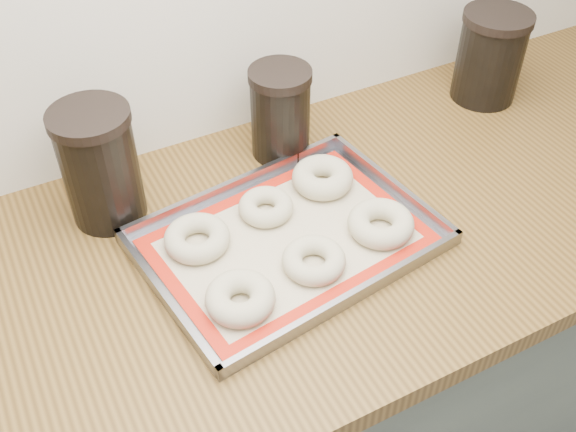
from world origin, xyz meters
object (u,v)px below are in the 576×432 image
baking_tray (288,240)px  bagel_back_right (323,177)px  bagel_front_right (381,223)px  bagel_back_left (197,238)px  canister_right (490,56)px  bagel_front_left (240,298)px  canister_mid (280,113)px  bagel_front_mid (314,260)px  canister_left (100,166)px  bagel_back_mid (266,207)px

baking_tray → bagel_back_right: size_ratio=4.59×
bagel_front_right → bagel_back_left: (-0.28, 0.11, -0.00)m
canister_right → bagel_front_left: bearing=-157.3°
bagel_front_left → bagel_front_right: same height
bagel_front_right → canister_mid: bearing=99.1°
bagel_back_right → canister_mid: (-0.02, 0.13, 0.06)m
baking_tray → bagel_front_mid: (0.01, -0.07, 0.01)m
bagel_back_right → canister_mid: 0.15m
canister_left → canister_right: (0.80, -0.01, -0.01)m
bagel_front_left → bagel_front_mid: (0.13, 0.02, -0.00)m
baking_tray → bagel_back_left: bearing=156.9°
canister_left → bagel_front_left: bearing=-69.4°
bagel_back_mid → bagel_back_right: size_ratio=0.86×
bagel_front_mid → bagel_back_right: 0.20m
bagel_front_right → canister_left: 0.47m
bagel_back_right → canister_right: (0.45, 0.11, 0.07)m
bagel_front_left → bagel_back_right: bearing=37.0°
baking_tray → bagel_front_right: (0.15, -0.05, 0.02)m
bagel_back_mid → bagel_back_left: bearing=-172.4°
bagel_front_left → bagel_back_right: (0.24, 0.18, 0.00)m
canister_right → canister_left: bearing=179.6°
baking_tray → bagel_front_mid: size_ratio=4.98×
canister_right → canister_mid: bearing=177.0°
bagel_front_left → bagel_front_right: bearing=8.0°
bagel_front_mid → bagel_back_right: bearing=56.4°
bagel_back_left → canister_left: canister_left is taller
bagel_front_right → bagel_back_mid: 0.20m
bagel_front_right → bagel_back_right: bearing=100.6°
bagel_front_left → canister_left: bearing=110.6°
bagel_front_right → bagel_back_right: 0.15m
canister_left → canister_right: canister_left is taller
bagel_front_mid → canister_right: (0.56, 0.27, 0.07)m
bagel_front_left → canister_mid: bearing=54.1°
bagel_front_left → canister_mid: (0.23, 0.31, 0.07)m
bagel_back_left → canister_mid: size_ratio=0.61×
baking_tray → bagel_back_mid: 0.08m
baking_tray → bagel_front_mid: 0.07m
bagel_front_mid → bagel_front_right: bearing=8.1°
bagel_back_mid → canister_mid: size_ratio=0.53×
bagel_back_left → canister_left: size_ratio=0.52×
bagel_front_mid → canister_right: size_ratio=0.54×
bagel_back_left → bagel_back_mid: (0.13, 0.02, -0.00)m
bagel_front_left → bagel_front_right: 0.27m
bagel_front_left → bagel_back_mid: bearing=53.3°
baking_tray → canister_mid: 0.26m
bagel_front_left → canister_right: 0.75m
bagel_front_right → canister_right: (0.42, 0.25, 0.07)m
canister_left → canister_mid: canister_left is taller
canister_left → bagel_back_mid: bearing=-29.0°
baking_tray → bagel_back_left: (-0.14, 0.06, 0.01)m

